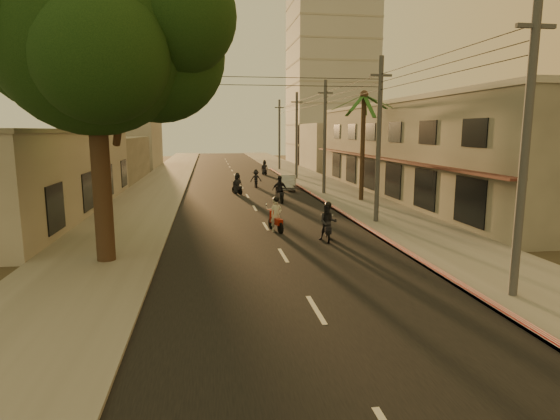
{
  "coord_description": "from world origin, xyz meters",
  "views": [
    {
      "loc": [
        -2.96,
        -16.51,
        5.12
      ],
      "look_at": [
        0.38,
        5.38,
        1.34
      ],
      "focal_mm": 30.0,
      "sensor_mm": 36.0,
      "label": 1
    }
  ],
  "objects_px": {
    "scooter_mid_b": "(280,190)",
    "scooter_far_b": "(256,179)",
    "palm_tree": "(364,101)",
    "scooter_far_c": "(264,168)",
    "scooter_far_a": "(237,184)",
    "broadleaf_tree": "(104,37)",
    "scooter_mid_a": "(328,223)",
    "scooter_red": "(276,216)",
    "parked_car": "(288,183)"
  },
  "relations": [
    {
      "from": "palm_tree",
      "to": "scooter_mid_a",
      "type": "bearing_deg",
      "value": -115.32
    },
    {
      "from": "scooter_mid_b",
      "to": "parked_car",
      "type": "bearing_deg",
      "value": 69.78
    },
    {
      "from": "broadleaf_tree",
      "to": "palm_tree",
      "type": "bearing_deg",
      "value": 43.48
    },
    {
      "from": "palm_tree",
      "to": "scooter_far_a",
      "type": "relative_size",
      "value": 4.66
    },
    {
      "from": "scooter_red",
      "to": "parked_car",
      "type": "bearing_deg",
      "value": 64.56
    },
    {
      "from": "scooter_mid_a",
      "to": "scooter_red",
      "type": "bearing_deg",
      "value": 144.43
    },
    {
      "from": "broadleaf_tree",
      "to": "palm_tree",
      "type": "xyz_separation_m",
      "value": [
        14.61,
        13.86,
        -1.33
      ]
    },
    {
      "from": "scooter_mid_b",
      "to": "scooter_far_c",
      "type": "relative_size",
      "value": 1.11
    },
    {
      "from": "broadleaf_tree",
      "to": "scooter_red",
      "type": "height_order",
      "value": "broadleaf_tree"
    },
    {
      "from": "broadleaf_tree",
      "to": "scooter_mid_b",
      "type": "height_order",
      "value": "broadleaf_tree"
    },
    {
      "from": "broadleaf_tree",
      "to": "scooter_red",
      "type": "distance_m",
      "value": 11.31
    },
    {
      "from": "broadleaf_tree",
      "to": "palm_tree",
      "type": "relative_size",
      "value": 1.48
    },
    {
      "from": "scooter_far_b",
      "to": "scooter_mid_b",
      "type": "bearing_deg",
      "value": -80.3
    },
    {
      "from": "palm_tree",
      "to": "scooter_far_b",
      "type": "relative_size",
      "value": 4.86
    },
    {
      "from": "palm_tree",
      "to": "scooter_far_b",
      "type": "bearing_deg",
      "value": 125.22
    },
    {
      "from": "scooter_red",
      "to": "scooter_far_a",
      "type": "height_order",
      "value": "scooter_red"
    },
    {
      "from": "scooter_far_c",
      "to": "scooter_mid_a",
      "type": "bearing_deg",
      "value": -99.08
    },
    {
      "from": "scooter_red",
      "to": "scooter_far_c",
      "type": "relative_size",
      "value": 1.03
    },
    {
      "from": "palm_tree",
      "to": "scooter_far_a",
      "type": "height_order",
      "value": "palm_tree"
    },
    {
      "from": "scooter_far_a",
      "to": "scooter_far_b",
      "type": "distance_m",
      "value": 4.71
    },
    {
      "from": "scooter_red",
      "to": "scooter_mid_b",
      "type": "height_order",
      "value": "scooter_mid_b"
    },
    {
      "from": "palm_tree",
      "to": "parked_car",
      "type": "xyz_separation_m",
      "value": [
        -4.17,
        7.31,
        -6.51
      ]
    },
    {
      "from": "scooter_red",
      "to": "palm_tree",
      "type": "bearing_deg",
      "value": 37.04
    },
    {
      "from": "scooter_far_a",
      "to": "parked_car",
      "type": "xyz_separation_m",
      "value": [
        4.52,
        2.04,
        -0.16
      ]
    },
    {
      "from": "scooter_far_b",
      "to": "parked_car",
      "type": "distance_m",
      "value": 3.42
    },
    {
      "from": "scooter_far_b",
      "to": "scooter_far_c",
      "type": "height_order",
      "value": "scooter_far_c"
    },
    {
      "from": "scooter_far_b",
      "to": "scooter_mid_a",
      "type": "bearing_deg",
      "value": -81.8
    },
    {
      "from": "scooter_far_c",
      "to": "scooter_far_a",
      "type": "bearing_deg",
      "value": -111.86
    },
    {
      "from": "palm_tree",
      "to": "parked_car",
      "type": "relative_size",
      "value": 2.01
    },
    {
      "from": "scooter_far_a",
      "to": "scooter_mid_b",
      "type": "bearing_deg",
      "value": -82.68
    },
    {
      "from": "scooter_red",
      "to": "scooter_mid_b",
      "type": "bearing_deg",
      "value": 66.59
    },
    {
      "from": "broadleaf_tree",
      "to": "scooter_far_a",
      "type": "distance_m",
      "value": 21.44
    },
    {
      "from": "scooter_far_c",
      "to": "scooter_far_b",
      "type": "bearing_deg",
      "value": -107.95
    },
    {
      "from": "broadleaf_tree",
      "to": "scooter_mid_b",
      "type": "xyz_separation_m",
      "value": [
        8.64,
        14.24,
        -7.6
      ]
    },
    {
      "from": "palm_tree",
      "to": "scooter_mid_b",
      "type": "xyz_separation_m",
      "value": [
        -5.97,
        0.39,
        -6.28
      ]
    },
    {
      "from": "scooter_mid_a",
      "to": "scooter_far_b",
      "type": "bearing_deg",
      "value": 104.91
    },
    {
      "from": "palm_tree",
      "to": "scooter_mid_b",
      "type": "distance_m",
      "value": 8.67
    },
    {
      "from": "scooter_far_a",
      "to": "scooter_far_b",
      "type": "relative_size",
      "value": 1.04
    },
    {
      "from": "broadleaf_tree",
      "to": "scooter_far_c",
      "type": "bearing_deg",
      "value": 74.07
    },
    {
      "from": "scooter_mid_a",
      "to": "scooter_mid_b",
      "type": "relative_size",
      "value": 0.95
    },
    {
      "from": "scooter_mid_b",
      "to": "scooter_far_b",
      "type": "distance_m",
      "value": 9.21
    },
    {
      "from": "scooter_red",
      "to": "scooter_far_a",
      "type": "relative_size",
      "value": 1.04
    },
    {
      "from": "scooter_far_a",
      "to": "scooter_far_c",
      "type": "relative_size",
      "value": 0.99
    },
    {
      "from": "palm_tree",
      "to": "scooter_red",
      "type": "bearing_deg",
      "value": -129.22
    },
    {
      "from": "scooter_far_a",
      "to": "parked_car",
      "type": "relative_size",
      "value": 0.43
    },
    {
      "from": "scooter_mid_b",
      "to": "palm_tree",
      "type": "bearing_deg",
      "value": -9.4
    },
    {
      "from": "broadleaf_tree",
      "to": "scooter_far_b",
      "type": "distance_m",
      "value": 25.88
    },
    {
      "from": "parked_car",
      "to": "scooter_red",
      "type": "bearing_deg",
      "value": -90.3
    },
    {
      "from": "scooter_red",
      "to": "scooter_mid_a",
      "type": "height_order",
      "value": "scooter_mid_a"
    },
    {
      "from": "palm_tree",
      "to": "scooter_far_a",
      "type": "bearing_deg",
      "value": 148.77
    }
  ]
}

